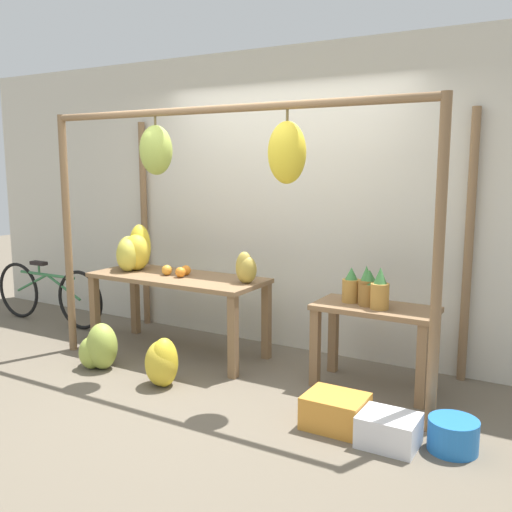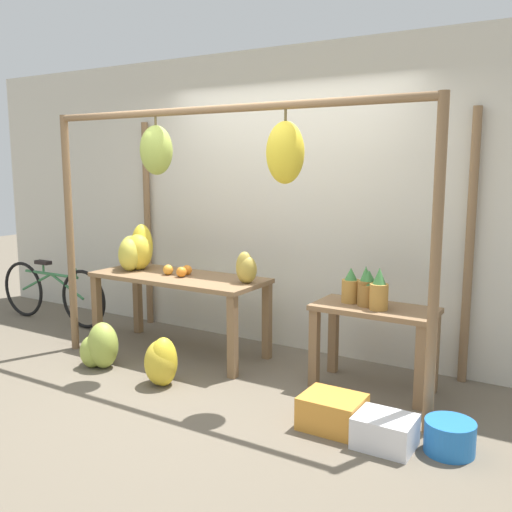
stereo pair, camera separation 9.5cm
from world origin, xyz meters
name	(u,v)px [view 2 (the right image)]	position (x,y,z in m)	size (l,w,h in m)	color
ground_plane	(202,392)	(0.00, 0.00, 0.00)	(20.00, 20.00, 0.00)	#665B4C
shop_wall_back	(287,201)	(0.00, 1.37, 1.40)	(8.00, 0.08, 2.80)	beige
stall_awning	(233,184)	(0.02, 0.42, 1.59)	(3.41, 1.22, 2.18)	brown
display_table_main	(179,287)	(-0.74, 0.65, 0.63)	(1.66, 0.66, 0.74)	brown
display_table_side	(374,326)	(1.10, 0.74, 0.51)	(0.94, 0.47, 0.66)	brown
banana_pile_on_table	(136,251)	(-1.29, 0.68, 0.91)	(0.44, 0.47, 0.43)	gold
orange_pile	(180,271)	(-0.73, 0.65, 0.78)	(0.27, 0.20, 0.10)	orange
pineapple_cluster	(367,290)	(1.04, 0.74, 0.79)	(0.41, 0.24, 0.32)	#B27F38
banana_pile_ground_left	(100,347)	(-1.10, -0.01, 0.18)	(0.45, 0.38, 0.40)	#9EB247
banana_pile_ground_right	(162,362)	(-0.35, -0.06, 0.19)	(0.39, 0.39, 0.40)	yellow
fruit_crate_white	(332,412)	(1.11, -0.04, 0.11)	(0.40, 0.33, 0.22)	orange
blue_bucket	(450,437)	(1.86, 0.02, 0.10)	(0.31, 0.31, 0.20)	blue
parked_bicycle	(52,292)	(-2.61, 0.73, 0.34)	(1.61, 0.08, 0.68)	black
papaya_pile	(246,269)	(-0.03, 0.68, 0.86)	(0.22, 0.20, 0.27)	#B2993D
fruit_crate_purple	(385,431)	(1.50, -0.11, 0.10)	(0.36, 0.30, 0.20)	silver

